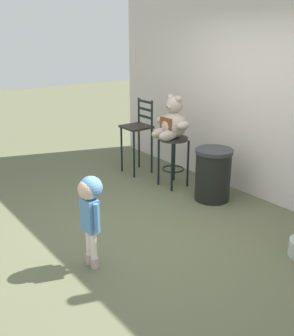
# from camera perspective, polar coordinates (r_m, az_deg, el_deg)

# --- Properties ---
(ground_plane) EXTENTS (24.00, 24.00, 0.00)m
(ground_plane) POSITION_cam_1_polar(r_m,az_deg,el_deg) (4.72, 0.39, -9.29)
(ground_plane) COLOR #5A5C42
(building_wall) EXTENTS (6.10, 0.30, 3.77)m
(building_wall) POSITION_cam_1_polar(r_m,az_deg,el_deg) (5.60, 17.48, 14.62)
(building_wall) COLOR beige
(building_wall) RESTS_ON ground_plane
(bar_stool_with_teddy) EXTENTS (0.41, 0.41, 0.75)m
(bar_stool_with_teddy) POSITION_cam_1_polar(r_m,az_deg,el_deg) (5.92, 3.77, 2.40)
(bar_stool_with_teddy) COLOR #2A2622
(bar_stool_with_teddy) RESTS_ON ground_plane
(teddy_bear) EXTENTS (0.58, 0.52, 0.62)m
(teddy_bear) POSITION_cam_1_polar(r_m,az_deg,el_deg) (5.79, 3.64, 6.49)
(teddy_bear) COLOR #B1A093
(teddy_bear) RESTS_ON bar_stool_with_teddy
(child_walking) EXTENTS (0.30, 0.24, 0.95)m
(child_walking) POSITION_cam_1_polar(r_m,az_deg,el_deg) (3.87, -8.07, -4.86)
(child_walking) COLOR #C4A3A5
(child_walking) RESTS_ON ground_plane
(trash_bin) EXTENTS (0.51, 0.51, 0.72)m
(trash_bin) POSITION_cam_1_polar(r_m,az_deg,el_deg) (5.55, 9.33, -0.90)
(trash_bin) COLOR black
(trash_bin) RESTS_ON ground_plane
(bar_chair_empty) EXTENTS (0.41, 0.41, 1.19)m
(bar_chair_empty) POSITION_cam_1_polar(r_m,az_deg,el_deg) (6.46, -1.30, 5.28)
(bar_chair_empty) COLOR #2A2622
(bar_chair_empty) RESTS_ON ground_plane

